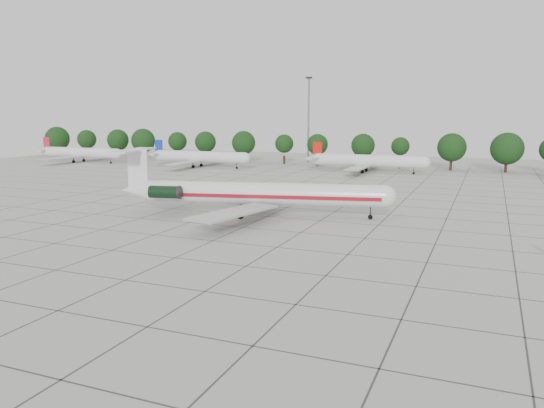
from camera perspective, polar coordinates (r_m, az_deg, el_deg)
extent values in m
plane|color=#AEAEA6|center=(65.85, 3.13, -3.09)|extent=(260.00, 260.00, 0.00)
cube|color=#383838|center=(79.88, 6.69, -0.88)|extent=(170.00, 170.00, 0.02)
cylinder|color=silver|center=(75.77, -0.91, 1.15)|extent=(33.86, 10.78, 3.12)
sphere|color=silver|center=(74.70, 12.05, 0.81)|extent=(3.12, 3.12, 3.12)
cone|color=silver|center=(81.44, -14.46, 1.43)|extent=(5.31, 4.11, 3.12)
cube|color=maroon|center=(77.35, -0.70, 1.14)|extent=(32.24, 7.58, 0.52)
cube|color=maroon|center=(74.27, -1.12, 0.79)|extent=(32.24, 7.58, 0.52)
cube|color=#B7BABC|center=(84.66, -1.46, 1.17)|extent=(12.18, 13.84, 0.28)
cube|color=#B7BABC|center=(68.24, -4.12, -0.91)|extent=(7.17, 14.77, 0.28)
cube|color=black|center=(81.28, -10.20, 1.77)|extent=(2.31, 1.67, 0.24)
cylinder|color=black|center=(81.89, -10.05, 1.84)|extent=(4.83, 2.78, 1.80)
cube|color=black|center=(77.32, -11.25, 1.34)|extent=(2.31, 1.67, 0.24)
cylinder|color=black|center=(76.70, -11.42, 1.27)|extent=(4.83, 2.78, 1.80)
cube|color=silver|center=(80.86, -14.25, 3.75)|extent=(3.01, 0.95, 5.67)
cube|color=silver|center=(80.91, -14.76, 5.61)|extent=(5.34, 11.69, 0.21)
cylinder|color=black|center=(75.02, 10.55, -0.97)|extent=(0.23, 0.23, 1.80)
cylinder|color=black|center=(75.13, 10.53, -1.39)|extent=(0.70, 0.41, 0.66)
cylinder|color=black|center=(79.02, -2.61, -0.04)|extent=(0.27, 0.27, 1.70)
cylinder|color=black|center=(79.15, -2.61, -0.58)|extent=(1.05, 0.77, 0.95)
cylinder|color=black|center=(74.29, -3.39, -0.67)|extent=(0.27, 0.27, 1.70)
cylinder|color=black|center=(74.43, -3.39, -1.24)|extent=(1.05, 0.77, 0.95)
cylinder|color=silver|center=(172.58, -19.88, 5.23)|extent=(27.20, 3.00, 3.00)
cube|color=#B7BABC|center=(173.34, -20.10, 4.84)|extent=(3.50, 27.20, 0.25)
cube|color=red|center=(181.73, -23.09, 6.05)|extent=(2.40, 0.25, 3.60)
cylinder|color=black|center=(175.07, -19.59, 4.45)|extent=(0.80, 0.45, 0.80)
cylinder|color=black|center=(171.83, -20.57, 4.31)|extent=(0.80, 0.45, 0.80)
cylinder|color=silver|center=(147.99, -7.73, 5.08)|extent=(27.20, 3.00, 3.00)
cube|color=#B7BABC|center=(148.59, -8.06, 4.63)|extent=(3.50, 27.20, 0.25)
cube|color=#0D2FAE|center=(154.99, -12.08, 6.12)|extent=(2.40, 0.25, 3.60)
cylinder|color=black|center=(150.61, -7.62, 4.17)|extent=(0.80, 0.45, 0.80)
cylinder|color=black|center=(146.84, -8.48, 4.01)|extent=(0.80, 0.45, 0.80)
cylinder|color=silver|center=(135.63, 10.34, 4.61)|extent=(27.20, 3.00, 3.00)
cube|color=#B7BABC|center=(135.95, 9.91, 4.12)|extent=(3.50, 27.20, 0.25)
cube|color=red|center=(138.86, 4.91, 5.92)|extent=(2.40, 0.25, 3.60)
cylinder|color=black|center=(138.22, 10.09, 3.62)|extent=(0.80, 0.45, 0.80)
cylinder|color=black|center=(133.95, 9.68, 3.45)|extent=(0.80, 0.45, 0.80)
cylinder|color=#332114|center=(204.24, -22.00, 5.21)|extent=(0.70, 0.70, 2.50)
sphere|color=black|center=(203.98, -22.09, 6.54)|extent=(8.44, 8.44, 8.44)
cylinder|color=#332114|center=(195.26, -19.22, 5.20)|extent=(0.70, 0.70, 2.50)
sphere|color=black|center=(194.99, -19.30, 6.59)|extent=(6.44, 6.44, 6.44)
cylinder|color=#332114|center=(186.78, -16.18, 5.18)|extent=(0.70, 0.70, 2.50)
sphere|color=black|center=(186.50, -16.24, 6.63)|extent=(7.14, 7.14, 7.14)
cylinder|color=#332114|center=(180.62, -13.63, 5.15)|extent=(0.70, 0.70, 2.50)
sphere|color=black|center=(180.33, -13.69, 6.65)|extent=(7.79, 7.79, 7.79)
cylinder|color=#332114|center=(173.21, -10.08, 5.09)|extent=(0.70, 0.70, 2.50)
sphere|color=black|center=(172.91, -10.13, 6.66)|extent=(5.94, 5.94, 5.94)
cylinder|color=#332114|center=(167.97, -7.14, 5.03)|extent=(0.70, 0.70, 2.50)
sphere|color=black|center=(167.66, -7.17, 6.64)|extent=(6.57, 6.57, 6.57)
cylinder|color=#332114|center=(161.89, -3.06, 4.92)|extent=(0.70, 0.70, 2.50)
sphere|color=black|center=(161.57, -3.07, 6.60)|extent=(7.15, 7.15, 7.15)
cylinder|color=#332114|center=(156.69, 1.32, 4.77)|extent=(0.70, 0.70, 2.50)
sphere|color=black|center=(156.36, 1.33, 6.51)|extent=(5.43, 5.43, 5.43)
cylinder|color=#332114|center=(153.33, 4.88, 4.63)|extent=(0.70, 0.70, 2.50)
sphere|color=black|center=(152.99, 4.91, 6.41)|extent=(5.99, 5.99, 5.99)
cylinder|color=#332114|center=(149.90, 9.71, 4.42)|extent=(0.70, 0.70, 2.50)
sphere|color=black|center=(149.56, 9.76, 6.23)|extent=(6.50, 6.50, 6.50)
cylinder|color=#332114|center=(148.00, 13.57, 4.22)|extent=(0.70, 0.70, 2.50)
sphere|color=black|center=(147.65, 13.64, 6.06)|extent=(4.93, 4.93, 4.93)
cylinder|color=#332114|center=(146.56, 18.68, 3.93)|extent=(0.70, 0.70, 2.50)
sphere|color=black|center=(146.21, 18.78, 5.79)|extent=(7.40, 7.40, 7.40)
cylinder|color=#332114|center=(146.31, 23.84, 3.61)|extent=(0.70, 0.70, 2.50)
sphere|color=black|center=(145.95, 23.96, 5.46)|extent=(8.08, 8.08, 8.08)
cylinder|color=slate|center=(161.01, 3.95, 8.89)|extent=(0.56, 0.56, 25.00)
cube|color=black|center=(161.36, 4.00, 13.40)|extent=(1.60, 1.60, 0.50)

